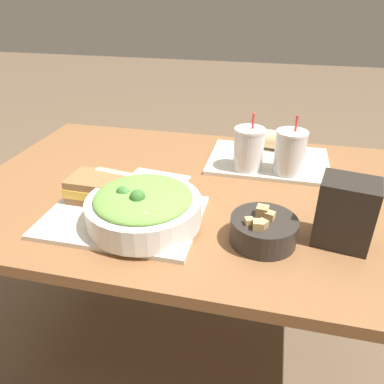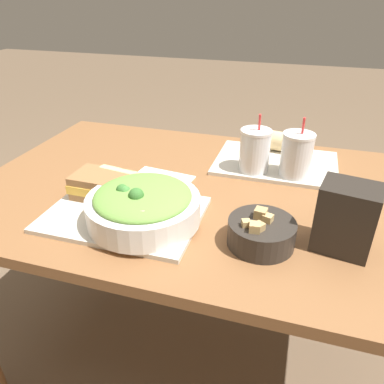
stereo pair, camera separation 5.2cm
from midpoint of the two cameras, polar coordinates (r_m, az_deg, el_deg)
ground_plane at (r=1.55m, az=-0.26°, el=-22.95°), size 12.00×12.00×0.00m
dining_table at (r=1.13m, az=-0.33°, el=-3.54°), size 1.32×0.86×0.70m
tray_near at (r=0.96m, az=-11.95°, el=-3.74°), size 0.38×0.27×0.01m
tray_far at (r=1.25m, az=10.38°, el=4.66°), size 0.38×0.27×0.01m
salad_bowl at (r=0.89m, az=-9.03°, el=-2.16°), size 0.27×0.27×0.10m
soup_bowl at (r=0.85m, az=9.13°, el=-5.65°), size 0.15×0.15×0.08m
sandwich_near at (r=1.02m, az=-15.39°, el=0.57°), size 0.16×0.11×0.06m
baguette_near at (r=1.03m, az=-12.06°, el=1.29°), size 0.15×0.09×0.07m
baguette_far at (r=1.33m, az=10.32°, el=7.96°), size 0.13×0.09×0.07m
drink_cup_dark at (r=1.15m, az=7.34°, el=6.34°), size 0.09×0.09×0.18m
drink_cup_red at (r=1.15m, az=13.42°, el=5.72°), size 0.09×0.09×0.18m
chip_bag at (r=0.88m, az=20.79°, el=-2.94°), size 0.13×0.12×0.15m
napkin_folded at (r=1.12m, az=-6.85°, el=1.67°), size 0.19×0.15×0.00m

